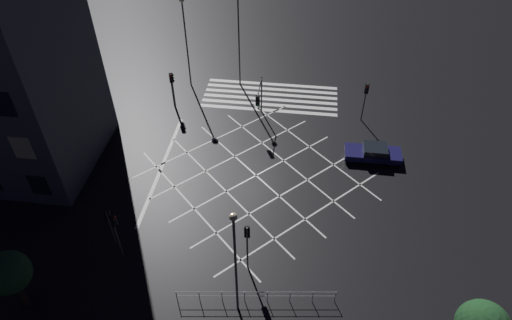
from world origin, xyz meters
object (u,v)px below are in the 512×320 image
Objects in this scene: traffic_light_median_south at (259,96)px; street_lamp_west at (239,26)px; traffic_light_se_cross at (172,83)px; traffic_light_se_main at (172,83)px; traffic_light_sw_cross at (366,95)px; traffic_light_ne_cross at (109,220)px; traffic_light_median_north at (247,239)px; traffic_light_ne_main at (115,228)px; waiting_car at (373,153)px; street_tree_near at (8,273)px; street_lamp_far at (235,254)px; street_lamp_east at (184,21)px.

traffic_light_median_south is 7.49m from street_lamp_west.
traffic_light_se_cross is 0.35m from traffic_light_se_main.
traffic_light_se_cross is 17.28m from traffic_light_sw_cross.
street_lamp_west is at bearing 131.72° from traffic_light_se_cross.
traffic_light_median_north is (-9.19, 0.76, 0.51)m from traffic_light_ne_cross.
traffic_light_median_south is at bearing 65.58° from traffic_light_ne_main.
traffic_light_ne_main reaches higher than waiting_car.
traffic_light_se_cross is 0.84× the size of street_tree_near.
traffic_light_se_cross is at bearing 93.25° from traffic_light_ne_main.
street_lamp_east is at bearing -70.41° from street_lamp_far.
street_tree_near is (3.66, 21.39, 0.62)m from traffic_light_se_main.
street_lamp_far is at bearing 58.99° from waiting_car.
street_tree_near is (4.28, 25.20, -3.58)m from street_lamp_east.
street_tree_near reaches higher than traffic_light_ne_cross.
waiting_car is (-8.74, -11.77, -2.24)m from traffic_light_median_north.
traffic_light_ne_cross is 21.83m from street_lamp_west.
traffic_light_median_south is at bearing -20.51° from waiting_car.
traffic_light_median_north is (-8.26, -0.27, -0.12)m from traffic_light_ne_main.
waiting_car is at bearing 69.49° from traffic_light_median_south.
street_lamp_west reaches higher than traffic_light_ne_main.
street_tree_near is (9.17, 25.92, -3.10)m from street_lamp_west.
street_lamp_far reaches higher than traffic_light_se_cross.
street_lamp_east reaches higher than street_tree_near.
traffic_light_median_north is at bearing -94.75° from traffic_light_ne_cross.
street_lamp_west reaches higher than waiting_car.
traffic_light_ne_cross is 0.38× the size of street_lamp_far.
traffic_light_sw_cross is at bearing -25.46° from traffic_light_median_north.
waiting_car is (-9.87, 3.69, -2.22)m from traffic_light_median_south.
street_tree_near is (4.71, 4.11, 0.23)m from traffic_light_ne_main.
street_lamp_far is at bearing -22.39° from traffic_light_sw_cross.
waiting_car is (-17.01, -12.04, -2.36)m from traffic_light_ne_main.
traffic_light_ne_main is 1.10× the size of traffic_light_median_south.
traffic_light_median_north is at bearing 4.15° from traffic_light_median_south.
street_lamp_west is (-4.47, -21.81, 3.32)m from traffic_light_ne_main.
traffic_light_ne_cross is 21.11m from waiting_car.
traffic_light_se_cross is at bearing 0.15° from traffic_light_ne_cross.
traffic_light_se_cross is 21.92m from street_lamp_far.
traffic_light_median_north is at bearing 112.65° from street_lamp_east.
street_tree_near reaches higher than traffic_light_ne_main.
traffic_light_ne_main is 0.45× the size of street_lamp_east.
traffic_light_median_north is 22.15m from street_lamp_west.
traffic_light_ne_main is 17.28m from traffic_light_median_south.
street_lamp_west reaches higher than street_tree_near.
traffic_light_median_north reaches higher than traffic_light_sw_cross.
street_lamp_west reaches higher than traffic_light_ne_cross.
traffic_light_median_south reaches higher than waiting_car.
street_tree_near reaches higher than traffic_light_se_main.
traffic_light_median_north reaches higher than traffic_light_se_main.
street_lamp_west is 2.09× the size of waiting_car.
traffic_light_ne_main reaches higher than traffic_light_ne_cross.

